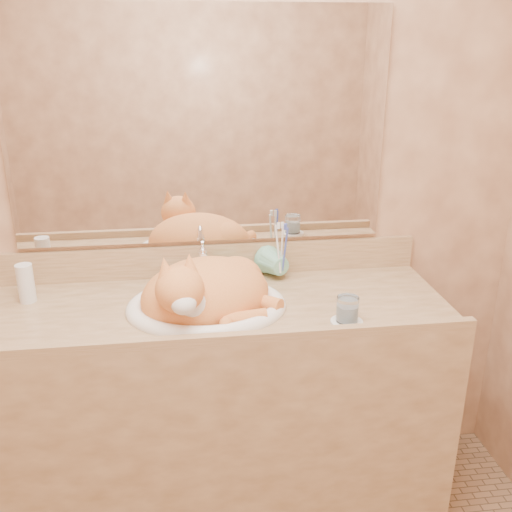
{
  "coord_description": "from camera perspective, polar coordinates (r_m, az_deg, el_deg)",
  "views": [
    {
      "loc": [
        -0.07,
        -0.99,
        1.67
      ],
      "look_at": [
        0.16,
        0.7,
        1.03
      ],
      "focal_mm": 40.0,
      "sensor_mm": 36.0,
      "label": 1
    }
  ],
  "objects": [
    {
      "name": "wall_back",
      "position": [
        2.04,
        -5.56,
        8.65
      ],
      "size": [
        2.4,
        0.02,
        2.5
      ],
      "primitive_type": "cube",
      "color": "#946243",
      "rests_on": "ground"
    },
    {
      "name": "vanity_counter",
      "position": [
        2.12,
        -4.46,
        -15.35
      ],
      "size": [
        1.6,
        0.55,
        0.85
      ],
      "primitive_type": null,
      "color": "brown",
      "rests_on": "floor"
    },
    {
      "name": "mirror",
      "position": [
        2.0,
        -5.69,
        12.5
      ],
      "size": [
        1.3,
        0.02,
        0.8
      ],
      "primitive_type": "cube",
      "color": "white",
      "rests_on": "wall_back"
    },
    {
      "name": "sink_basin",
      "position": [
        1.85,
        -5.02,
        -3.0
      ],
      "size": [
        0.57,
        0.5,
        0.16
      ],
      "primitive_type": null,
      "rotation": [
        0.0,
        0.0,
        -0.15
      ],
      "color": "white",
      "rests_on": "vanity_counter"
    },
    {
      "name": "faucet",
      "position": [
        2.04,
        -5.29,
        -0.91
      ],
      "size": [
        0.07,
        0.11,
        0.15
      ],
      "primitive_type": null,
      "rotation": [
        0.0,
        0.0,
        0.28
      ],
      "color": "white",
      "rests_on": "vanity_counter"
    },
    {
      "name": "cat",
      "position": [
        1.84,
        -5.23,
        -3.37
      ],
      "size": [
        0.52,
        0.47,
        0.24
      ],
      "primitive_type": null,
      "rotation": [
        0.0,
        0.0,
        0.31
      ],
      "color": "orange",
      "rests_on": "sink_basin"
    },
    {
      "name": "soap_dispenser",
      "position": [
        1.99,
        -2.34,
        -1.19
      ],
      "size": [
        0.09,
        0.09,
        0.16
      ],
      "primitive_type": "imported",
      "rotation": [
        0.0,
        0.0,
        0.23
      ],
      "color": "#74BA9A",
      "rests_on": "vanity_counter"
    },
    {
      "name": "toothbrush_cup",
      "position": [
        2.06,
        2.57,
        -1.24
      ],
      "size": [
        0.15,
        0.15,
        0.1
      ],
      "primitive_type": "imported",
      "rotation": [
        0.0,
        0.0,
        0.39
      ],
      "color": "#74BA9A",
      "rests_on": "vanity_counter"
    },
    {
      "name": "toothbrushes",
      "position": [
        2.03,
        2.6,
        0.9
      ],
      "size": [
        0.04,
        0.04,
        0.23
      ],
      "primitive_type": null,
      "color": "silver",
      "rests_on": "toothbrush_cup"
    },
    {
      "name": "saucer",
      "position": [
        1.8,
        9.05,
        -6.57
      ],
      "size": [
        0.1,
        0.1,
        0.01
      ],
      "primitive_type": "cylinder",
      "color": "white",
      "rests_on": "vanity_counter"
    },
    {
      "name": "water_glass",
      "position": [
        1.78,
        9.13,
        -5.28
      ],
      "size": [
        0.07,
        0.07,
        0.08
      ],
      "primitive_type": "cylinder",
      "color": "silver",
      "rests_on": "saucer"
    },
    {
      "name": "lotion_bottle",
      "position": [
        2.05,
        -22.03,
        -2.54
      ],
      "size": [
        0.06,
        0.06,
        0.13
      ],
      "primitive_type": "cylinder",
      "color": "silver",
      "rests_on": "vanity_counter"
    }
  ]
}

